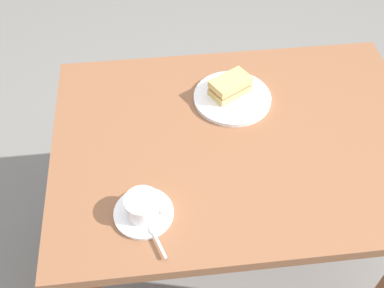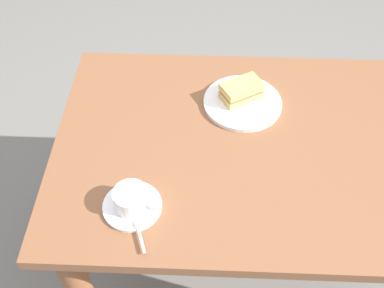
# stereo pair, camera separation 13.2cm
# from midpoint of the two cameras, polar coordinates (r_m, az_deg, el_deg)

# --- Properties ---
(ground_plane) EXTENTS (6.00, 6.00, 0.00)m
(ground_plane) POSITION_cam_midpoint_polar(r_m,az_deg,el_deg) (1.99, 6.56, -14.06)
(ground_plane) COLOR slate
(dining_table) EXTENTS (1.13, 0.81, 0.74)m
(dining_table) POSITION_cam_midpoint_polar(r_m,az_deg,el_deg) (1.48, 8.54, -3.62)
(dining_table) COLOR brown
(dining_table) RESTS_ON ground_plane
(sandwich_plate) EXTENTS (0.25, 0.25, 0.01)m
(sandwich_plate) POSITION_cam_midpoint_polar(r_m,az_deg,el_deg) (1.48, 8.68, 4.95)
(sandwich_plate) COLOR white
(sandwich_plate) RESTS_ON dining_table
(sandwich_front) EXTENTS (0.15, 0.13, 0.06)m
(sandwich_front) POSITION_cam_midpoint_polar(r_m,az_deg,el_deg) (1.47, 8.73, 6.41)
(sandwich_front) COLOR tan
(sandwich_front) RESTS_ON sandwich_plate
(coffee_saucer) EXTENTS (0.16, 0.16, 0.01)m
(coffee_saucer) POSITION_cam_midpoint_polar(r_m,az_deg,el_deg) (1.22, -4.34, -7.86)
(coffee_saucer) COLOR white
(coffee_saucer) RESTS_ON dining_table
(coffee_cup) EXTENTS (0.11, 0.09, 0.06)m
(coffee_cup) POSITION_cam_midpoint_polar(r_m,az_deg,el_deg) (1.19, -4.37, -6.96)
(coffee_cup) COLOR white
(coffee_cup) RESTS_ON coffee_saucer
(spoon) EXTENTS (0.04, 0.10, 0.01)m
(spoon) POSITION_cam_midpoint_polar(r_m,az_deg,el_deg) (1.17, -3.39, -10.82)
(spoon) COLOR silver
(spoon) RESTS_ON coffee_saucer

